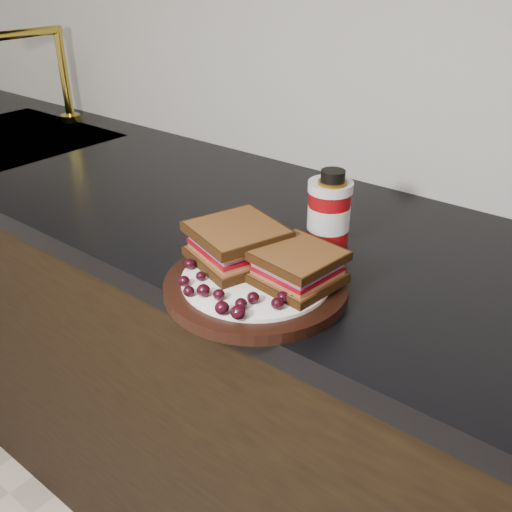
{
  "coord_description": "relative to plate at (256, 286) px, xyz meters",
  "views": [
    {
      "loc": [
        0.46,
        0.91,
        1.36
      ],
      "look_at": [
        -0.0,
        1.49,
        0.96
      ],
      "focal_mm": 40.0,
      "sensor_mm": 36.0,
      "label": 1
    }
  ],
  "objects": [
    {
      "name": "grape_23",
      "position": [
        -0.09,
        0.02,
        0.02
      ],
      "size": [
        0.02,
        0.02,
        0.02
      ],
      "primitive_type": "ellipsoid",
      "color": "black",
      "rests_on": "plate"
    },
    {
      "name": "grape_17",
      "position": [
        -0.05,
        0.04,
        0.02
      ],
      "size": [
        0.02,
        0.02,
        0.02
      ],
      "primitive_type": "ellipsoid",
      "color": "black",
      "rests_on": "plate"
    },
    {
      "name": "grape_11",
      "position": [
        0.07,
        -0.03,
        0.02
      ],
      "size": [
        0.02,
        0.02,
        0.02
      ],
      "primitive_type": "ellipsoid",
      "color": "black",
      "rests_on": "plate"
    },
    {
      "name": "grape_22",
      "position": [
        -0.06,
        0.01,
        0.02
      ],
      "size": [
        0.02,
        0.02,
        0.01
      ],
      "primitive_type": "ellipsoid",
      "color": "black",
      "rests_on": "plate"
    },
    {
      "name": "grape_9",
      "position": [
        0.04,
        -0.06,
        0.02
      ],
      "size": [
        0.02,
        0.02,
        0.02
      ],
      "primitive_type": "ellipsoid",
      "color": "black",
      "rests_on": "plate"
    },
    {
      "name": "grape_7",
      "position": [
        0.05,
        -0.1,
        0.02
      ],
      "size": [
        0.02,
        0.02,
        0.02
      ],
      "primitive_type": "ellipsoid",
      "color": "black",
      "rests_on": "plate"
    },
    {
      "name": "sandwich_left",
      "position": [
        -0.06,
        0.02,
        0.04
      ],
      "size": [
        0.16,
        0.16,
        0.06
      ],
      "primitive_type": null,
      "rotation": [
        0.0,
        0.0,
        -0.32
      ],
      "color": "brown",
      "rests_on": "plate"
    },
    {
      "name": "grape_20",
      "position": [
        -0.07,
        -0.03,
        0.02
      ],
      "size": [
        0.02,
        0.02,
        0.02
      ],
      "primitive_type": "ellipsoid",
      "color": "black",
      "rests_on": "plate"
    },
    {
      "name": "sandwich_right",
      "position": [
        0.06,
        0.03,
        0.04
      ],
      "size": [
        0.13,
        0.13,
        0.05
      ],
      "primitive_type": null,
      "rotation": [
        0.0,
        0.0,
        -0.12
      ],
      "color": "brown",
      "rests_on": "plate"
    },
    {
      "name": "grape_10",
      "position": [
        0.08,
        -0.05,
        0.02
      ],
      "size": [
        0.02,
        0.02,
        0.02
      ],
      "primitive_type": "ellipsoid",
      "color": "black",
      "rests_on": "plate"
    },
    {
      "name": "base_cabinets",
      "position": [
        0.0,
        0.21,
        -0.48
      ],
      "size": [
        3.96,
        0.58,
        0.86
      ],
      "primitive_type": "cube",
      "color": "black",
      "rests_on": "ground_plane"
    },
    {
      "name": "oil_bottle",
      "position": [
        0.0,
        0.2,
        0.06
      ],
      "size": [
        0.05,
        0.05,
        0.14
      ],
      "primitive_type": "cylinder",
      "rotation": [
        0.0,
        0.0,
        -0.05
      ],
      "color": "#523308",
      "rests_on": "countertop"
    },
    {
      "name": "sink",
      "position": [
        -1.05,
        0.21,
        -0.06
      ],
      "size": [
        0.5,
        0.42,
        0.16
      ],
      "primitive_type": null,
      "color": "#B2B2B7",
      "rests_on": "countertop"
    },
    {
      "name": "grape_2",
      "position": [
        -0.07,
        -0.09,
        0.02
      ],
      "size": [
        0.02,
        0.02,
        0.02
      ],
      "primitive_type": "ellipsoid",
      "color": "black",
      "rests_on": "plate"
    },
    {
      "name": "condiment_jar",
      "position": [
        -0.0,
        0.21,
        0.05
      ],
      "size": [
        0.09,
        0.09,
        0.11
      ],
      "primitive_type": "cylinder",
      "rotation": [
        0.0,
        0.0,
        -0.22
      ],
      "color": "maroon",
      "rests_on": "countertop"
    },
    {
      "name": "grape_14",
      "position": [
        0.08,
        0.03,
        0.02
      ],
      "size": [
        0.02,
        0.02,
        0.02
      ],
      "primitive_type": "ellipsoid",
      "color": "black",
      "rests_on": "plate"
    },
    {
      "name": "grape_6",
      "position": [
        0.03,
        -0.11,
        0.02
      ],
      "size": [
        0.02,
        0.02,
        0.02
      ],
      "primitive_type": "ellipsoid",
      "color": "black",
      "rests_on": "plate"
    },
    {
      "name": "grape_8",
      "position": [
        0.04,
        -0.08,
        0.02
      ],
      "size": [
        0.02,
        0.02,
        0.02
      ],
      "primitive_type": "ellipsoid",
      "color": "black",
      "rests_on": "plate"
    },
    {
      "name": "grape_12",
      "position": [
        0.09,
        -0.02,
        0.02
      ],
      "size": [
        0.02,
        0.02,
        0.01
      ],
      "primitive_type": "ellipsoid",
      "color": "black",
      "rests_on": "plate"
    },
    {
      "name": "countertop",
      "position": [
        0.0,
        0.21,
        -0.03
      ],
      "size": [
        3.98,
        0.6,
        0.04
      ],
      "primitive_type": "cube",
      "color": "black",
      "rests_on": "base_cabinets"
    },
    {
      "name": "grape_19",
      "position": [
        -0.09,
        0.02,
        0.02
      ],
      "size": [
        0.02,
        0.02,
        0.02
      ],
      "primitive_type": "ellipsoid",
      "color": "black",
      "rests_on": "plate"
    },
    {
      "name": "grape_5",
      "position": [
        -0.0,
        -0.08,
        0.02
      ],
      "size": [
        0.02,
        0.02,
        0.02
      ],
      "primitive_type": "ellipsoid",
      "color": "black",
      "rests_on": "plate"
    },
    {
      "name": "grape_0",
      "position": [
        -0.1,
        -0.04,
        0.02
      ],
      "size": [
        0.02,
        0.02,
        0.02
      ],
      "primitive_type": "ellipsoid",
      "color": "black",
      "rests_on": "plate"
    },
    {
      "name": "grape_3",
      "position": [
        -0.04,
        -0.1,
        0.02
      ],
      "size": [
        0.02,
        0.02,
        0.02
      ],
      "primitive_type": "ellipsoid",
      "color": "black",
      "rests_on": "plate"
    },
    {
      "name": "grape_13",
      "position": [
        0.1,
        0.01,
        0.02
      ],
      "size": [
        0.02,
        0.02,
        0.02
      ],
      "primitive_type": "ellipsoid",
      "color": "black",
      "rests_on": "plate"
    },
    {
      "name": "grape_4",
      "position": [
        -0.03,
        -0.09,
        0.02
      ],
      "size": [
        0.02,
        0.02,
        0.02
      ],
      "primitive_type": "ellipsoid",
      "color": "black",
      "rests_on": "plate"
    },
    {
      "name": "grape_21",
      "position": [
        -0.05,
        0.03,
        0.02
      ],
      "size": [
        0.02,
        0.02,
        0.02
      ],
      "primitive_type": "ellipsoid",
      "color": "black",
      "rests_on": "plate"
    },
    {
      "name": "faucet",
      "position": [
        -1.05,
        0.41,
        0.13
      ],
      "size": [
        0.06,
        0.22,
        0.28
      ],
      "primitive_type": null,
      "color": "#AA912A",
      "rests_on": "countertop"
    },
    {
      "name": "grape_15",
      "position": [
        0.05,
        0.03,
        0.03
      ],
      "size": [
        0.02,
        0.02,
        0.02
      ],
      "primitive_type": "ellipsoid",
      "color": "black",
      "rests_on": "plate"
    },
    {
      "name": "plate",
      "position": [
        0.0,
        0.0,
        0.0
      ],
      "size": [
        0.28,
        0.28,
        0.02
      ],
      "primitive_type": "cylinder",
      "color": "black",
      "rests_on": "countertop"
    },
    {
      "name": "grape_1",
      "position": [
        -0.06,
        -0.06,
        0.02
      ],
      "size": [
        0.02,
        0.02,
        0.01
      ],
      "primitive_type": "ellipsoid",
      "color": "black",
      "rests_on": "plate"
    },
    {
      "name": "grape_18",
      "position": [
        -0.09,
        0.02,
        0.03
      ],
      "size": [
        0.02,
        0.02,
        0.02
      ],
      "primitive_type": "ellipsoid",
      "color": "black",
      "rests_on": "plate"
    },
    {
      "name": "grape_16",
      "position": [
        -0.05,
        0.06,
        0.02
      ],
      "size": [
        0.02,
        0.02,
        0.02
      ],
      "primitive_type": "ellipsoid",
      "color": "black",
      "rests_on": "plate"
    }
  ]
}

